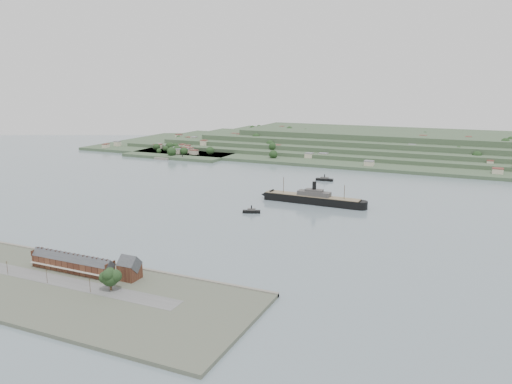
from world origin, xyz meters
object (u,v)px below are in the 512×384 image
at_px(steamship, 309,198).
at_px(tugboat, 251,211).
at_px(terrace_row, 72,263).
at_px(gabled_building, 130,268).
at_px(fig_tree, 110,277).

distance_m(steamship, tugboat, 62.30).
xyz_separation_m(terrace_row, tugboat, (38.03, 164.68, -5.21)).
relative_size(gabled_building, fig_tree, 1.13).
distance_m(gabled_building, tugboat, 160.79).
bearing_deg(tugboat, steamship, 57.05).
bearing_deg(steamship, terrace_row, -108.34).
distance_m(terrace_row, fig_tree, 40.40).
bearing_deg(tugboat, terrace_row, -103.00).
bearing_deg(gabled_building, fig_tree, -87.57).
xyz_separation_m(gabled_building, tugboat, (0.53, 160.66, -6.55)).
bearing_deg(tugboat, gabled_building, -90.19).
height_order(gabled_building, steamship, steamship).
xyz_separation_m(terrace_row, fig_tree, (38.21, -12.79, 2.80)).
relative_size(gabled_building, tugboat, 0.92).
relative_size(gabled_building, steamship, 0.14).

